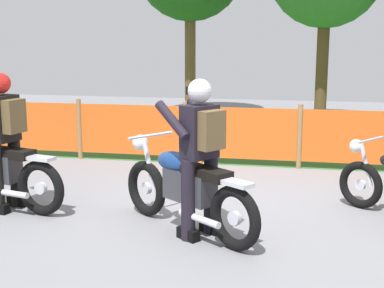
{
  "coord_description": "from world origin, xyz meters",
  "views": [
    {
      "loc": [
        0.89,
        -6.31,
        2.12
      ],
      "look_at": [
        -0.28,
        -0.31,
        0.9
      ],
      "focal_mm": 50.96,
      "sensor_mm": 36.0,
      "label": 1
    }
  ],
  "objects_px": {
    "motorcycle_trailing": "(185,188)",
    "rider_third": "(4,134)",
    "traffic_cone": "(199,169)",
    "rider_trailing": "(200,150)"
  },
  "relations": [
    {
      "from": "motorcycle_trailing",
      "to": "rider_third",
      "type": "height_order",
      "value": "rider_third"
    },
    {
      "from": "rider_third",
      "to": "traffic_cone",
      "type": "distance_m",
      "value": 2.69
    },
    {
      "from": "rider_trailing",
      "to": "traffic_cone",
      "type": "distance_m",
      "value": 2.09
    },
    {
      "from": "rider_trailing",
      "to": "traffic_cone",
      "type": "relative_size",
      "value": 3.19
    },
    {
      "from": "motorcycle_trailing",
      "to": "rider_trailing",
      "type": "relative_size",
      "value": 1.04
    },
    {
      "from": "rider_trailing",
      "to": "rider_third",
      "type": "xyz_separation_m",
      "value": [
        -2.49,
        0.45,
        0.0
      ]
    },
    {
      "from": "motorcycle_trailing",
      "to": "rider_trailing",
      "type": "xyz_separation_m",
      "value": [
        0.18,
        -0.14,
        0.46
      ]
    },
    {
      "from": "motorcycle_trailing",
      "to": "rider_trailing",
      "type": "bearing_deg",
      "value": -179.49
    },
    {
      "from": "rider_third",
      "to": "traffic_cone",
      "type": "bearing_deg",
      "value": -131.2
    },
    {
      "from": "motorcycle_trailing",
      "to": "rider_third",
      "type": "xyz_separation_m",
      "value": [
        -2.31,
        0.31,
        0.46
      ]
    }
  ]
}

